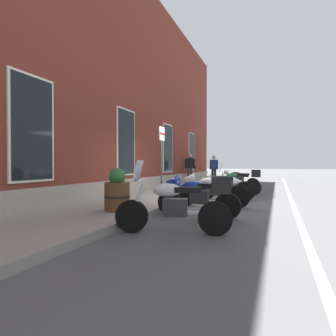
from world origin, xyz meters
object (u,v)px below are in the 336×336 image
object	(u,v)px
motorcycle_yellow_naked	(225,187)
barrel_planter	(117,192)
pedestrian_blue_top	(214,167)
motorcycle_white_sport	(209,188)
pedestrian_dark_jacket	(190,166)
parking_sign	(162,151)
motorcycle_silver_touring	(179,203)
motorcycle_green_touring	(238,181)
motorcycle_black_naked	(237,181)
motorcycle_blue_sport	(194,194)

from	to	relation	value
motorcycle_yellow_naked	barrel_planter	distance (m)	4.39
pedestrian_blue_top	motorcycle_white_sport	bearing A→B (deg)	-168.10
motorcycle_white_sport	pedestrian_dark_jacket	bearing A→B (deg)	22.12
pedestrian_blue_top	parking_sign	xyz separation A→B (m)	(-7.89, -0.06, 0.61)
motorcycle_silver_touring	motorcycle_yellow_naked	xyz separation A→B (m)	(4.84, 0.07, -0.08)
motorcycle_yellow_naked	pedestrian_blue_top	xyz separation A→B (m)	(6.50, 1.89, 0.60)
pedestrian_dark_jacket	pedestrian_blue_top	size ratio (longest dim) A/B	1.07
motorcycle_white_sport	motorcycle_green_touring	xyz separation A→B (m)	(3.43, -0.38, 0.01)
motorcycle_yellow_naked	pedestrian_dark_jacket	size ratio (longest dim) A/B	1.14
motorcycle_green_touring	motorcycle_black_naked	distance (m)	1.69
pedestrian_dark_jacket	motorcycle_black_naked	bearing A→B (deg)	-126.76
motorcycle_silver_touring	parking_sign	size ratio (longest dim) A/B	0.88
motorcycle_green_touring	parking_sign	size ratio (longest dim) A/B	0.86
motorcycle_blue_sport	pedestrian_blue_top	distance (m)	9.88
motorcycle_green_touring	parking_sign	xyz separation A→B (m)	(-3.22, 2.03, 1.13)
motorcycle_blue_sport	barrel_planter	world-z (taller)	barrel_planter
parking_sign	barrel_planter	size ratio (longest dim) A/B	2.33
motorcycle_white_sport	motorcycle_green_touring	world-z (taller)	motorcycle_green_touring
motorcycle_blue_sport	motorcycle_black_naked	size ratio (longest dim) A/B	1.03
parking_sign	motorcycle_silver_touring	bearing A→B (deg)	-151.11
pedestrian_dark_jacket	parking_sign	xyz separation A→B (m)	(-7.24, -1.38, 0.53)
motorcycle_yellow_naked	motorcycle_black_naked	distance (m)	3.50
barrel_planter	pedestrian_blue_top	bearing A→B (deg)	0.34
motorcycle_black_naked	pedestrian_blue_top	world-z (taller)	pedestrian_blue_top
motorcycle_yellow_naked	parking_sign	distance (m)	2.60
motorcycle_silver_touring	motorcycle_blue_sport	xyz separation A→B (m)	(1.63, 0.22, -0.01)
motorcycle_white_sport	pedestrian_blue_top	bearing A→B (deg)	11.90
motorcycle_blue_sport	motorcycle_black_naked	distance (m)	6.71
parking_sign	motorcycle_white_sport	bearing A→B (deg)	-97.32
motorcycle_white_sport	motorcycle_black_naked	bearing A→B (deg)	-1.35
motorcycle_green_touring	motorcycle_yellow_naked	bearing A→B (deg)	173.77
parking_sign	pedestrian_blue_top	bearing A→B (deg)	0.41
motorcycle_black_naked	pedestrian_dark_jacket	bearing A→B (deg)	53.24
barrel_planter	motorcycle_yellow_naked	bearing A→B (deg)	-24.62
motorcycle_silver_touring	motorcycle_green_touring	bearing A→B (deg)	-1.09
pedestrian_blue_top	motorcycle_black_naked	bearing A→B (deg)	-148.68
parking_sign	motorcycle_yellow_naked	bearing A→B (deg)	-52.95
motorcycle_blue_sport	motorcycle_silver_touring	bearing A→B (deg)	-172.16
motorcycle_silver_touring	motorcycle_white_sport	size ratio (longest dim) A/B	0.95
motorcycle_silver_touring	pedestrian_blue_top	size ratio (longest dim) A/B	1.26
motorcycle_yellow_naked	motorcycle_green_touring	xyz separation A→B (m)	(1.83, -0.20, 0.08)
motorcycle_blue_sport	barrel_planter	bearing A→B (deg)	114.78
motorcycle_blue_sport	barrel_planter	xyz separation A→B (m)	(-0.77, 1.68, 0.04)
pedestrian_blue_top	barrel_planter	xyz separation A→B (m)	(-10.49, -0.06, -0.49)
motorcycle_silver_touring	motorcycle_blue_sport	world-z (taller)	motorcycle_silver_touring
motorcycle_silver_touring	pedestrian_blue_top	world-z (taller)	pedestrian_blue_top
motorcycle_silver_touring	motorcycle_green_touring	world-z (taller)	motorcycle_silver_touring
motorcycle_yellow_naked	pedestrian_dark_jacket	xyz separation A→B (m)	(5.85, 3.21, 0.68)
motorcycle_white_sport	pedestrian_blue_top	size ratio (longest dim) A/B	1.33
motorcycle_blue_sport	motorcycle_yellow_naked	xyz separation A→B (m)	(3.21, -0.15, -0.07)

